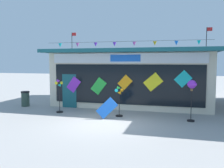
# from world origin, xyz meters

# --- Properties ---
(ground_plane) EXTENTS (80.00, 80.00, 0.00)m
(ground_plane) POSITION_xyz_m (0.00, 0.00, 0.00)
(ground_plane) COLOR #9E9B99
(kite_shop_building) EXTENTS (9.88, 6.55, 4.85)m
(kite_shop_building) POSITION_xyz_m (0.29, 5.91, 1.76)
(kite_shop_building) COLOR beige
(kite_shop_building) RESTS_ON ground_plane
(wind_spinner_far_left) EXTENTS (0.39, 0.36, 1.81)m
(wind_spinner_far_left) POSITION_xyz_m (-3.01, 1.62, 1.13)
(wind_spinner_far_left) COLOR black
(wind_spinner_far_left) RESTS_ON ground_plane
(wind_spinner_left) EXTENTS (0.41, 0.36, 1.53)m
(wind_spinner_left) POSITION_xyz_m (0.33, 1.54, 0.97)
(wind_spinner_left) COLOR black
(wind_spinner_left) RESTS_ON ground_plane
(wind_spinner_center_left) EXTENTS (0.40, 0.40, 1.92)m
(wind_spinner_center_left) POSITION_xyz_m (3.76, 1.44, 1.56)
(wind_spinner_center_left) COLOR black
(wind_spinner_center_left) RESTS_ON ground_plane
(trash_bin) EXTENTS (0.52, 0.52, 0.93)m
(trash_bin) POSITION_xyz_m (-5.92, 2.77, 0.47)
(trash_bin) COLOR #2D4238
(trash_bin) RESTS_ON ground_plane
(display_kite_on_ground) EXTENTS (1.07, 0.19, 1.07)m
(display_kite_on_ground) POSITION_xyz_m (-0.11, 0.86, 0.53)
(display_kite_on_ground) COLOR blue
(display_kite_on_ground) RESTS_ON ground_plane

